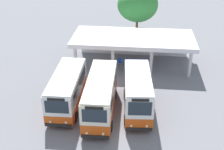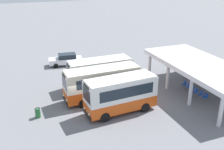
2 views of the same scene
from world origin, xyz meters
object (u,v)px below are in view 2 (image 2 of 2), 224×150
Objects in this scene: waiting_chair_end_by_column at (184,84)px; waiting_chair_second_from_end at (189,86)px; city_bus_nearest_orange at (100,72)px; waiting_chair_middle_seat at (192,89)px; waiting_chair_fourth_seat at (196,91)px; city_bus_second_in_row at (102,82)px; city_bus_middle_cream at (121,93)px; waiting_chair_fifth_seat at (201,94)px; litter_bin_apron at (38,113)px; parked_car_flank at (66,59)px; waiting_chair_far_end_seat at (205,97)px.

waiting_chair_second_from_end is (0.69, 0.07, 0.00)m from waiting_chair_end_by_column.
waiting_chair_middle_seat is (5.42, 8.73, -1.25)m from city_bus_nearest_orange.
city_bus_nearest_orange reaches higher than waiting_chair_fourth_seat.
city_bus_second_in_row is 1.14× the size of city_bus_middle_cream.
city_bus_nearest_orange is 3.23m from city_bus_second_in_row.
waiting_chair_end_by_column is 2.75m from waiting_chair_fifth_seat.
waiting_chair_fourth_seat is 16.25m from litter_bin_apron.
waiting_chair_fifth_seat is at bearing 86.57° from city_bus_middle_cream.
parked_car_flank is 18.76m from waiting_chair_fifth_seat.
parked_car_flank is (-14.73, -2.01, -1.07)m from city_bus_middle_cream.
city_bus_nearest_orange is at bearing 165.53° from city_bus_second_in_row.
parked_car_flank is at bearing -144.48° from waiting_chair_fifth_seat.
parked_car_flank is (-8.47, -2.11, -0.94)m from city_bus_nearest_orange.
waiting_chair_second_from_end is 0.69m from waiting_chair_middle_seat.
city_bus_middle_cream is 9.15m from waiting_chair_end_by_column.
waiting_chair_far_end_seat is at bearing -0.01° from waiting_chair_fifth_seat.
city_bus_middle_cream reaches higher than waiting_chair_end_by_column.
parked_car_flank is 14.06m from litter_bin_apron.
city_bus_second_in_row is at bearing 101.63° from litter_bin_apron.
city_bus_nearest_orange is 8.78m from parked_car_flank.
parked_car_flank is 18.13m from waiting_chair_fourth_seat.
waiting_chair_middle_seat is 1.00× the size of waiting_chair_far_end_seat.
waiting_chair_fifth_seat is (6.79, 8.79, -1.25)m from city_bus_nearest_orange.
waiting_chair_far_end_seat is at bearing 82.18° from city_bus_middle_cream.
litter_bin_apron is at bearing -97.98° from waiting_chair_fifth_seat.
city_bus_middle_cream is at bearing 12.81° from city_bus_second_in_row.
city_bus_nearest_orange is 8.53× the size of waiting_chair_far_end_seat.
city_bus_second_in_row reaches higher than waiting_chair_fifth_seat.
waiting_chair_middle_seat is 0.69m from waiting_chair_fourth_seat.
waiting_chair_second_from_end is 1.00× the size of waiting_chair_middle_seat.
parked_car_flank is at bearing -145.66° from waiting_chair_far_end_seat.
city_bus_middle_cream reaches higher than waiting_chair_fourth_seat.
city_bus_second_in_row is at bearing -110.89° from waiting_chair_fifth_seat.
parked_car_flank is at bearing -140.56° from waiting_chair_second_from_end.
waiting_chair_middle_seat is at bearing 58.16° from city_bus_nearest_orange.
parked_car_flank is at bearing -166.02° from city_bus_nearest_orange.
city_bus_second_in_row reaches higher than waiting_chair_middle_seat.
waiting_chair_fourth_seat is (14.58, 10.77, -0.31)m from parked_car_flank.
city_bus_second_in_row reaches higher than waiting_chair_fourth_seat.
waiting_chair_middle_seat is 2.06m from waiting_chair_far_end_seat.
city_bus_second_in_row reaches higher than waiting_chair_end_by_column.
city_bus_middle_cream is 7.75m from litter_bin_apron.
city_bus_middle_cream is 8.87m from waiting_chair_fourth_seat.
waiting_chair_middle_seat is at bearing 37.96° from parked_car_flank.
city_bus_nearest_orange is 1.54× the size of parked_car_flank.
city_bus_middle_cream reaches higher than waiting_chair_fifth_seat.
city_bus_second_in_row is 9.62m from waiting_chair_end_by_column.
city_bus_nearest_orange is at bearing -121.84° from waiting_chair_middle_seat.
city_bus_second_in_row is 6.98m from litter_bin_apron.
waiting_chair_fourth_seat is 1.38m from waiting_chair_far_end_seat.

